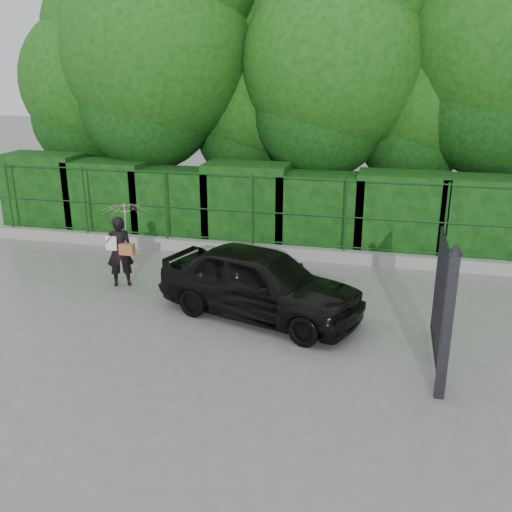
# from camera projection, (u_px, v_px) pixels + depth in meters

# --- Properties ---
(ground) EXTENTS (80.00, 80.00, 0.00)m
(ground) POSITION_uv_depth(u_px,v_px,m) (174.00, 330.00, 10.47)
(ground) COLOR gray
(kerb) EXTENTS (14.00, 0.25, 0.30)m
(kerb) POSITION_uv_depth(u_px,v_px,m) (237.00, 249.00, 14.58)
(kerb) COLOR #9E9E99
(kerb) RESTS_ON ground
(fence) EXTENTS (14.13, 0.06, 1.80)m
(fence) POSITION_uv_depth(u_px,v_px,m) (245.00, 209.00, 14.19)
(fence) COLOR #163F18
(fence) RESTS_ON kerb
(hedge) EXTENTS (14.20, 1.20, 2.22)m
(hedge) POSITION_uv_depth(u_px,v_px,m) (245.00, 206.00, 15.22)
(hedge) COLOR black
(hedge) RESTS_ON ground
(trees) EXTENTS (17.10, 6.15, 8.08)m
(trees) POSITION_uv_depth(u_px,v_px,m) (305.00, 65.00, 15.88)
(trees) COLOR black
(trees) RESTS_ON ground
(gate) EXTENTS (0.22, 2.33, 2.36)m
(gate) POSITION_uv_depth(u_px,v_px,m) (445.00, 310.00, 8.42)
(gate) COLOR black
(gate) RESTS_ON ground
(woman) EXTENTS (0.97, 0.99, 1.85)m
(woman) POSITION_uv_depth(u_px,v_px,m) (123.00, 232.00, 12.21)
(woman) COLOR black
(woman) RESTS_ON ground
(car) EXTENTS (4.32, 2.76, 1.37)m
(car) POSITION_uv_depth(u_px,v_px,m) (260.00, 282.00, 10.86)
(car) COLOR black
(car) RESTS_ON ground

